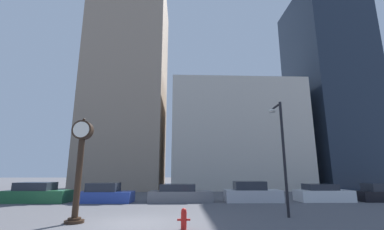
{
  "coord_description": "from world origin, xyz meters",
  "views": [
    {
      "loc": [
        2.09,
        -11.84,
        2.14
      ],
      "look_at": [
        3.04,
        10.8,
        7.21
      ],
      "focal_mm": 24.0,
      "sensor_mm": 36.0,
      "label": 1
    }
  ],
  "objects_px": {
    "street_clock": "(80,161)",
    "fire_hydrant_near": "(184,218)",
    "car_green": "(37,194)",
    "car_blue": "(105,194)",
    "car_silver": "(252,193)",
    "car_white": "(323,194)",
    "street_lamp_right": "(280,138)",
    "car_grey": "(180,194)"
  },
  "relations": [
    {
      "from": "car_grey",
      "to": "car_white",
      "type": "distance_m",
      "value": 10.77
    },
    {
      "from": "car_white",
      "to": "street_lamp_right",
      "type": "relative_size",
      "value": 0.68
    },
    {
      "from": "car_green",
      "to": "street_clock",
      "type": "bearing_deg",
      "value": -50.95
    },
    {
      "from": "car_green",
      "to": "car_silver",
      "type": "relative_size",
      "value": 1.11
    },
    {
      "from": "fire_hydrant_near",
      "to": "street_clock",
      "type": "bearing_deg",
      "value": 162.87
    },
    {
      "from": "car_green",
      "to": "car_grey",
      "type": "xyz_separation_m",
      "value": [
        10.46,
        0.08,
        -0.06
      ]
    },
    {
      "from": "car_silver",
      "to": "fire_hydrant_near",
      "type": "height_order",
      "value": "car_silver"
    },
    {
      "from": "street_clock",
      "to": "car_silver",
      "type": "xyz_separation_m",
      "value": [
        9.86,
        7.62,
        -2.03
      ]
    },
    {
      "from": "street_clock",
      "to": "fire_hydrant_near",
      "type": "xyz_separation_m",
      "value": [
        4.72,
        -1.45,
        -2.26
      ]
    },
    {
      "from": "street_clock",
      "to": "car_white",
      "type": "distance_m",
      "value": 17.28
    },
    {
      "from": "car_grey",
      "to": "car_white",
      "type": "xyz_separation_m",
      "value": [
        10.76,
        -0.33,
        0.01
      ]
    },
    {
      "from": "car_grey",
      "to": "car_silver",
      "type": "xyz_separation_m",
      "value": [
        5.32,
        -0.45,
        0.08
      ]
    },
    {
      "from": "car_blue",
      "to": "street_lamp_right",
      "type": "height_order",
      "value": "street_lamp_right"
    },
    {
      "from": "car_silver",
      "to": "car_white",
      "type": "xyz_separation_m",
      "value": [
        5.44,
        0.12,
        -0.08
      ]
    },
    {
      "from": "car_green",
      "to": "fire_hydrant_near",
      "type": "bearing_deg",
      "value": -39.08
    },
    {
      "from": "car_blue",
      "to": "street_lamp_right",
      "type": "relative_size",
      "value": 0.69
    },
    {
      "from": "car_blue",
      "to": "car_grey",
      "type": "distance_m",
      "value": 5.5
    },
    {
      "from": "car_blue",
      "to": "car_grey",
      "type": "bearing_deg",
      "value": 6.19
    },
    {
      "from": "car_green",
      "to": "car_blue",
      "type": "bearing_deg",
      "value": 0.15
    },
    {
      "from": "car_white",
      "to": "street_lamp_right",
      "type": "xyz_separation_m",
      "value": [
        -5.46,
        -6.38,
        3.36
      ]
    },
    {
      "from": "car_green",
      "to": "street_lamp_right",
      "type": "height_order",
      "value": "street_lamp_right"
    },
    {
      "from": "car_green",
      "to": "car_silver",
      "type": "distance_m",
      "value": 15.79
    },
    {
      "from": "car_blue",
      "to": "fire_hydrant_near",
      "type": "xyz_separation_m",
      "value": [
        5.67,
        -9.24,
        -0.18
      ]
    },
    {
      "from": "car_white",
      "to": "fire_hydrant_near",
      "type": "relative_size",
      "value": 5.08
    },
    {
      "from": "car_white",
      "to": "car_blue",
      "type": "bearing_deg",
      "value": -179.24
    },
    {
      "from": "car_grey",
      "to": "street_lamp_right",
      "type": "distance_m",
      "value": 9.19
    },
    {
      "from": "car_silver",
      "to": "street_lamp_right",
      "type": "xyz_separation_m",
      "value": [
        -0.03,
        -6.25,
        3.29
      ]
    },
    {
      "from": "car_blue",
      "to": "fire_hydrant_near",
      "type": "distance_m",
      "value": 10.84
    },
    {
      "from": "car_blue",
      "to": "car_silver",
      "type": "relative_size",
      "value": 0.97
    },
    {
      "from": "car_blue",
      "to": "street_lamp_right",
      "type": "xyz_separation_m",
      "value": [
        10.79,
        -6.42,
        3.33
      ]
    },
    {
      "from": "car_blue",
      "to": "car_white",
      "type": "height_order",
      "value": "car_blue"
    },
    {
      "from": "car_blue",
      "to": "street_lamp_right",
      "type": "distance_m",
      "value": 12.99
    },
    {
      "from": "street_lamp_right",
      "to": "car_green",
      "type": "bearing_deg",
      "value": 157.19
    },
    {
      "from": "car_blue",
      "to": "car_silver",
      "type": "distance_m",
      "value": 10.82
    },
    {
      "from": "fire_hydrant_near",
      "to": "street_lamp_right",
      "type": "bearing_deg",
      "value": 28.85
    },
    {
      "from": "car_silver",
      "to": "car_white",
      "type": "bearing_deg",
      "value": 3.35
    },
    {
      "from": "car_white",
      "to": "car_silver",
      "type": "bearing_deg",
      "value": -177.78
    },
    {
      "from": "fire_hydrant_near",
      "to": "street_lamp_right",
      "type": "distance_m",
      "value": 6.82
    },
    {
      "from": "car_green",
      "to": "fire_hydrant_near",
      "type": "relative_size",
      "value": 5.89
    },
    {
      "from": "street_lamp_right",
      "to": "car_white",
      "type": "bearing_deg",
      "value": 49.41
    },
    {
      "from": "car_grey",
      "to": "fire_hydrant_near",
      "type": "bearing_deg",
      "value": -87.93
    },
    {
      "from": "car_green",
      "to": "car_white",
      "type": "height_order",
      "value": "car_green"
    }
  ]
}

